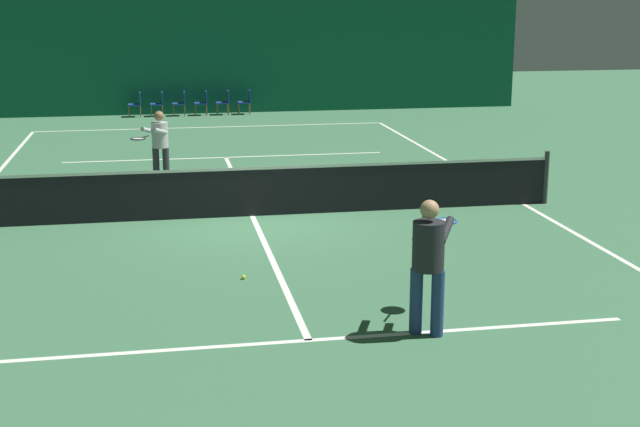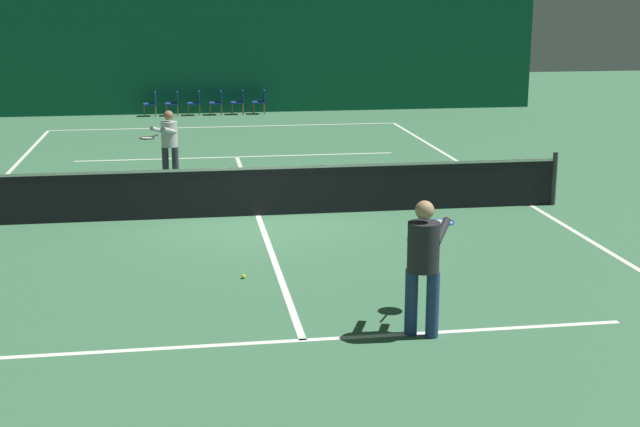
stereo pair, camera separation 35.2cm
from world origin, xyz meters
name	(u,v)px [view 1 (the left image)]	position (x,y,z in m)	size (l,w,h in m)	color
ground_plane	(252,216)	(0.00, 0.00, 0.00)	(60.00, 60.00, 0.00)	#3D704C
backdrop_curtain	(204,48)	(0.00, 15.42, 2.27)	(23.00, 0.12, 4.55)	#0F5138
court_line_baseline_far	(212,127)	(0.00, 11.90, 0.00)	(11.00, 0.10, 0.00)	white
court_line_service_far	(226,157)	(0.00, 6.40, 0.00)	(8.25, 0.10, 0.00)	white
court_line_service_near	(309,340)	(0.00, -6.40, 0.00)	(8.25, 0.10, 0.00)	white
court_line_sideline_right	(523,204)	(5.50, 0.00, 0.00)	(0.10, 23.80, 0.00)	white
court_line_centre	(252,216)	(0.00, 0.00, 0.00)	(0.10, 12.80, 0.00)	white
tennis_net	(252,190)	(0.00, 0.00, 0.51)	(12.00, 0.10, 1.07)	black
player_near	(429,256)	(1.49, -6.42, 1.00)	(0.99, 1.37, 1.72)	navy
player_far	(159,141)	(-1.69, 3.54, 0.93)	(0.93, 1.33, 1.60)	#2D2D38
courtside_chair_0	(137,103)	(-2.39, 14.87, 0.49)	(0.44, 0.44, 0.84)	brown
courtside_chair_1	(159,102)	(-1.63, 14.87, 0.49)	(0.44, 0.44, 0.84)	brown
courtside_chair_2	(181,102)	(-0.88, 14.87, 0.49)	(0.44, 0.44, 0.84)	brown
courtside_chair_3	(203,101)	(-0.12, 14.87, 0.49)	(0.44, 0.44, 0.84)	brown
courtside_chair_4	(225,101)	(0.64, 14.87, 0.49)	(0.44, 0.44, 0.84)	brown
courtside_chair_5	(246,100)	(1.40, 14.87, 0.49)	(0.44, 0.44, 0.84)	brown
tennis_ball	(243,277)	(-0.55, -3.85, 0.03)	(0.07, 0.07, 0.07)	#D1DB33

